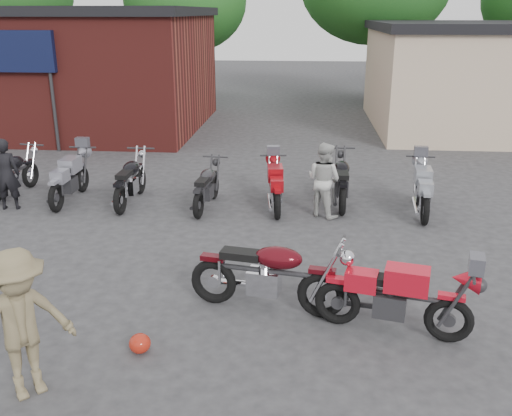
# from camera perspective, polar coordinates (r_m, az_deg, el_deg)

# --- Properties ---
(ground) EXTENTS (90.00, 90.00, 0.00)m
(ground) POSITION_cam_1_polar(r_m,az_deg,el_deg) (8.04, -2.21, -11.71)
(ground) COLOR #303032
(brick_building) EXTENTS (12.00, 8.00, 4.00)m
(brick_building) POSITION_cam_1_polar(r_m,az_deg,el_deg) (23.18, -20.92, 12.61)
(brick_building) COLOR maroon
(brick_building) RESTS_ON ground
(tree_0) EXTENTS (6.56, 6.56, 8.20)m
(tree_0) POSITION_cam_1_polar(r_m,az_deg,el_deg) (32.47, -23.56, 17.54)
(tree_0) COLOR #17591F
(tree_0) RESTS_ON ground
(tree_1) EXTENTS (5.92, 5.92, 7.40)m
(tree_1) POSITION_cam_1_polar(r_m,az_deg,el_deg) (29.45, -7.00, 18.11)
(tree_1) COLOR #17591F
(tree_1) RESTS_ON ground
(tree_2) EXTENTS (7.04, 7.04, 8.80)m
(tree_2) POSITION_cam_1_polar(r_m,az_deg,el_deg) (29.02, 11.70, 19.25)
(tree_2) COLOR #17591F
(tree_2) RESTS_ON ground
(vintage_motorcycle) EXTENTS (2.30, 1.11, 1.28)m
(vintage_motorcycle) POSITION_cam_1_polar(r_m,az_deg,el_deg) (8.13, 1.35, -6.22)
(vintage_motorcycle) COLOR #490910
(vintage_motorcycle) RESTS_ON ground
(sportbike) EXTENTS (2.11, 1.12, 1.17)m
(sportbike) POSITION_cam_1_polar(r_m,az_deg,el_deg) (7.82, 13.85, -8.35)
(sportbike) COLOR red
(sportbike) RESTS_ON ground
(helmet) EXTENTS (0.33, 0.33, 0.26)m
(helmet) POSITION_cam_1_polar(r_m,az_deg,el_deg) (7.57, -11.54, -13.13)
(helmet) COLOR #AF2312
(helmet) RESTS_ON ground
(person_dark) EXTENTS (0.64, 0.48, 1.57)m
(person_dark) POSITION_cam_1_polar(r_m,az_deg,el_deg) (13.46, -23.71, 3.11)
(person_dark) COLOR black
(person_dark) RESTS_ON ground
(person_light) EXTENTS (0.97, 0.94, 1.58)m
(person_light) POSITION_cam_1_polar(r_m,az_deg,el_deg) (11.98, 6.80, 2.82)
(person_light) COLOR beige
(person_light) RESTS_ON ground
(person_tan) EXTENTS (1.28, 1.25, 1.76)m
(person_tan) POSITION_cam_1_polar(r_m,az_deg,el_deg) (6.83, -22.44, -10.72)
(person_tan) COLOR olive
(person_tan) RESTS_ON ground
(row_bike_0) EXTENTS (0.90, 2.06, 1.15)m
(row_bike_0) POSITION_cam_1_polar(r_m,az_deg,el_deg) (14.47, -23.20, 3.35)
(row_bike_0) COLOR black
(row_bike_0) RESTS_ON ground
(row_bike_1) EXTENTS (0.68, 2.04, 1.18)m
(row_bike_1) POSITION_cam_1_polar(r_m,az_deg,el_deg) (13.58, -18.17, 3.06)
(row_bike_1) COLOR gray
(row_bike_1) RESTS_ON ground
(row_bike_2) EXTENTS (0.70, 2.06, 1.19)m
(row_bike_2) POSITION_cam_1_polar(r_m,az_deg,el_deg) (13.07, -12.46, 2.99)
(row_bike_2) COLOR black
(row_bike_2) RESTS_ON ground
(row_bike_3) EXTENTS (0.77, 1.90, 1.08)m
(row_bike_3) POSITION_cam_1_polar(r_m,az_deg,el_deg) (12.50, -4.96, 2.37)
(row_bike_3) COLOR #28272A
(row_bike_3) RESTS_ON ground
(row_bike_4) EXTENTS (0.85, 1.97, 1.11)m
(row_bike_4) POSITION_cam_1_polar(r_m,az_deg,el_deg) (12.44, 1.94, 2.42)
(row_bike_4) COLOR #A30D15
(row_bike_4) RESTS_ON ground
(row_bike_5) EXTENTS (0.71, 2.09, 1.21)m
(row_bike_5) POSITION_cam_1_polar(r_m,az_deg,el_deg) (12.87, 8.55, 3.01)
(row_bike_5) COLOR black
(row_bike_5) RESTS_ON ground
(row_bike_6) EXTENTS (0.84, 2.05, 1.16)m
(row_bike_6) POSITION_cam_1_polar(r_m,az_deg,el_deg) (12.63, 16.32, 2.03)
(row_bike_6) COLOR #90959D
(row_bike_6) RESTS_ON ground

